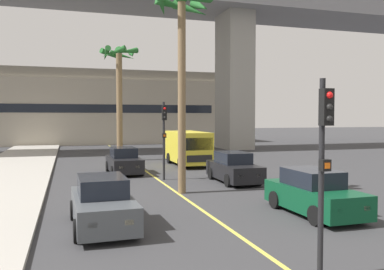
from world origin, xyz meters
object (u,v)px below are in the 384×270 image
object	(u,v)px
car_queue_third	(234,168)
car_queue_second	(124,161)
palm_tree_near_median	(119,76)
palm_tree_mid_median	(182,29)
car_queue_fourth	(314,194)
delivery_van	(188,147)
traffic_light_median_near	(324,150)
car_queue_front	(103,204)
traffic_light_median_far	(164,130)

from	to	relation	value
car_queue_third	car_queue_second	bearing A→B (deg)	135.63
palm_tree_near_median	car_queue_second	bearing A→B (deg)	-94.97
car_queue_third	palm_tree_mid_median	distance (m)	7.64
car_queue_third	palm_tree_near_median	distance (m)	14.21
palm_tree_near_median	palm_tree_mid_median	bearing A→B (deg)	-85.88
car_queue_fourth	delivery_van	distance (m)	14.92
traffic_light_median_near	palm_tree_mid_median	world-z (taller)	palm_tree_mid_median
car_queue_third	car_queue_fourth	xyz separation A→B (m)	(-0.07, -7.27, 0.00)
car_queue_front	car_queue_second	world-z (taller)	same
delivery_van	palm_tree_mid_median	world-z (taller)	palm_tree_mid_median
traffic_light_median_near	car_queue_front	bearing A→B (deg)	127.21
palm_tree_near_median	car_queue_fourth	bearing A→B (deg)	-77.42
car_queue_fourth	delivery_van	size ratio (longest dim) A/B	0.78
car_queue_second	delivery_van	size ratio (longest dim) A/B	0.79
car_queue_front	delivery_van	distance (m)	16.06
traffic_light_median_far	palm_tree_near_median	bearing A→B (deg)	96.06
car_queue_second	delivery_van	distance (m)	5.56
car_queue_front	palm_tree_near_median	distance (m)	20.06
car_queue_second	delivery_van	xyz separation A→B (m)	(4.82, 2.71, 0.57)
car_queue_second	car_queue_front	bearing A→B (deg)	-100.63
car_queue_second	car_queue_fourth	world-z (taller)	same
delivery_van	traffic_light_median_near	distance (m)	20.08
delivery_van	car_queue_front	bearing A→B (deg)	-115.93
car_queue_third	traffic_light_median_near	world-z (taller)	traffic_light_median_near
car_queue_second	palm_tree_near_median	size ratio (longest dim) A/B	0.47
delivery_van	palm_tree_mid_median	xyz separation A→B (m)	(-3.15, -9.80, 5.95)
car_queue_front	car_queue_second	bearing A→B (deg)	79.37
traffic_light_median_near	palm_tree_mid_median	xyz separation A→B (m)	(-0.22, 10.01, 4.52)
car_queue_second	traffic_light_median_near	bearing A→B (deg)	-83.71
traffic_light_median_far	palm_tree_near_median	size ratio (longest dim) A/B	0.48
car_queue_third	traffic_light_median_near	xyz separation A→B (m)	(-3.15, -12.18, 1.99)
car_queue_front	palm_tree_near_median	size ratio (longest dim) A/B	0.47
palm_tree_mid_median	car_queue_third	bearing A→B (deg)	32.67
delivery_van	palm_tree_near_median	world-z (taller)	palm_tree_near_median
car_queue_front	car_queue_third	world-z (taller)	same
traffic_light_median_near	palm_tree_mid_median	bearing A→B (deg)	91.26
car_queue_third	palm_tree_mid_median	size ratio (longest dim) A/B	0.46
palm_tree_near_median	car_queue_third	bearing A→B (deg)	-70.11
car_queue_second	palm_tree_mid_median	xyz separation A→B (m)	(1.67, -7.09, 6.51)
traffic_light_median_far	palm_tree_near_median	xyz separation A→B (m)	(-1.11, 10.44, 3.85)
car_queue_third	car_queue_front	bearing A→B (deg)	-136.81
traffic_light_median_near	palm_tree_mid_median	distance (m)	10.99
delivery_van	palm_tree_mid_median	bearing A→B (deg)	-107.84
delivery_van	traffic_light_median_near	xyz separation A→B (m)	(-2.93, -19.82, 1.43)
car_queue_second	car_queue_third	world-z (taller)	same
delivery_van	palm_tree_near_median	size ratio (longest dim) A/B	0.60
palm_tree_near_median	car_queue_front	bearing A→B (deg)	-98.49
car_queue_front	delivery_van	xyz separation A→B (m)	(7.02, 14.44, 0.57)
palm_tree_near_median	delivery_van	bearing A→B (deg)	-47.32
car_queue_front	traffic_light_median_near	size ratio (longest dim) A/B	0.99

